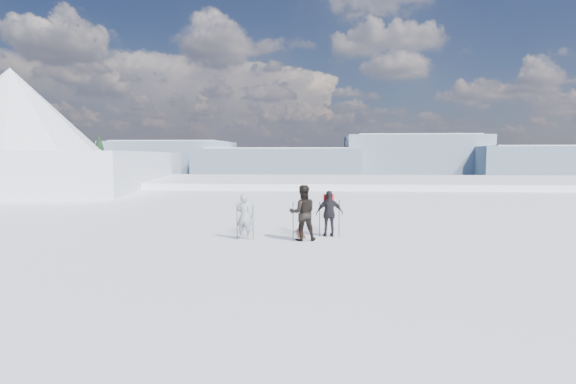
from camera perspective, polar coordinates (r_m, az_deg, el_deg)
name	(u,v)px	position (r m, az deg, el deg)	size (l,w,h in m)	color
lake_basin	(328,252)	(43.14, 5.06, -7.61)	(820.00, 820.00, 71.62)	white
far_mountain_range	(347,164)	(468.01, 7.47, 3.57)	(770.00, 110.00, 53.00)	slate
near_ridge	(53,219)	(49.07, -27.69, -3.06)	(31.37, 35.68, 25.62)	white
skier_grey	(244,216)	(14.76, -5.58, -3.10)	(0.55, 0.36, 1.51)	gray
skier_dark	(303,213)	(14.45, 1.88, -2.67)	(0.87, 0.68, 1.80)	black
skier_pack	(329,214)	(15.24, 5.29, -2.75)	(0.91, 0.38, 1.56)	black
backpack	(329,184)	(15.38, 5.19, 1.07)	(0.33, 0.19, 0.44)	red
ski_poles	(293,221)	(14.73, 0.69, -3.66)	(3.37, 0.89, 1.26)	black
skis_loose	(300,233)	(15.84, 1.59, -5.24)	(0.37, 1.70, 0.03)	black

